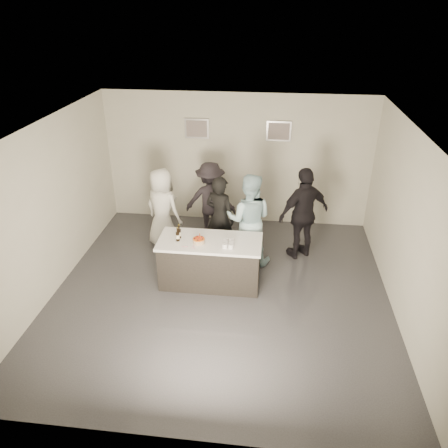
% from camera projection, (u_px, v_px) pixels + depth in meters
% --- Properties ---
extents(floor, '(6.00, 6.00, 0.00)m').
position_uv_depth(floor, '(221.00, 293.00, 7.93)').
color(floor, '#3D3D42').
rests_on(floor, ground).
extents(ceiling, '(6.00, 6.00, 0.00)m').
position_uv_depth(ceiling, '(220.00, 130.00, 6.55)').
color(ceiling, white).
extents(wall_back, '(6.00, 0.04, 3.00)m').
position_uv_depth(wall_back, '(237.00, 160.00, 9.88)').
color(wall_back, beige).
rests_on(wall_back, ground).
extents(wall_front, '(6.00, 0.04, 3.00)m').
position_uv_depth(wall_front, '(185.00, 346.00, 4.60)').
color(wall_front, beige).
rests_on(wall_front, ground).
extents(wall_left, '(0.04, 6.00, 3.00)m').
position_uv_depth(wall_left, '(49.00, 210.00, 7.56)').
color(wall_left, beige).
rests_on(wall_left, ground).
extents(wall_right, '(0.04, 6.00, 3.00)m').
position_uv_depth(wall_right, '(408.00, 229.00, 6.93)').
color(wall_right, beige).
rests_on(wall_right, ground).
extents(picture_left, '(0.54, 0.04, 0.44)m').
position_uv_depth(picture_left, '(197.00, 128.00, 9.63)').
color(picture_left, '#B2B2B7').
rests_on(picture_left, wall_back).
extents(picture_right, '(0.54, 0.04, 0.44)m').
position_uv_depth(picture_right, '(279.00, 131.00, 9.44)').
color(picture_right, '#B2B2B7').
rests_on(picture_right, wall_back).
extents(bar_counter, '(1.86, 0.86, 0.90)m').
position_uv_depth(bar_counter, '(210.00, 262.00, 8.02)').
color(bar_counter, white).
rests_on(bar_counter, ground).
extents(cake, '(0.22, 0.22, 0.07)m').
position_uv_depth(cake, '(199.00, 241.00, 7.73)').
color(cake, orange).
rests_on(cake, bar_counter).
extents(beer_bottle_a, '(0.07, 0.07, 0.26)m').
position_uv_depth(beer_bottle_a, '(179.00, 231.00, 7.84)').
color(beer_bottle_a, black).
rests_on(beer_bottle_a, bar_counter).
extents(beer_bottle_b, '(0.07, 0.07, 0.26)m').
position_uv_depth(beer_bottle_b, '(178.00, 234.00, 7.75)').
color(beer_bottle_b, black).
rests_on(beer_bottle_b, bar_counter).
extents(tumbler_cluster, '(0.19, 0.30, 0.08)m').
position_uv_depth(tumbler_cluster, '(228.00, 243.00, 7.66)').
color(tumbler_cluster, orange).
rests_on(tumbler_cluster, bar_counter).
extents(candles, '(0.24, 0.08, 0.01)m').
position_uv_depth(candles, '(189.00, 247.00, 7.61)').
color(candles, pink).
rests_on(candles, bar_counter).
extents(person_main_black, '(0.75, 0.64, 1.75)m').
position_uv_depth(person_main_black, '(220.00, 218.00, 8.68)').
color(person_main_black, black).
rests_on(person_main_black, ground).
extents(person_main_blue, '(0.95, 0.76, 1.87)m').
position_uv_depth(person_main_blue, '(249.00, 219.00, 8.48)').
color(person_main_blue, '#A9D1DD').
rests_on(person_main_blue, ground).
extents(person_guest_left, '(1.00, 0.87, 1.73)m').
position_uv_depth(person_guest_left, '(162.00, 209.00, 9.08)').
color(person_guest_left, white).
rests_on(person_guest_left, ground).
extents(person_guest_right, '(1.20, 0.99, 1.91)m').
position_uv_depth(person_guest_right, '(304.00, 214.00, 8.65)').
color(person_guest_right, black).
rests_on(person_guest_right, ground).
extents(person_guest_back, '(1.12, 0.66, 1.71)m').
position_uv_depth(person_guest_back, '(210.00, 200.00, 9.49)').
color(person_guest_back, black).
rests_on(person_guest_back, ground).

